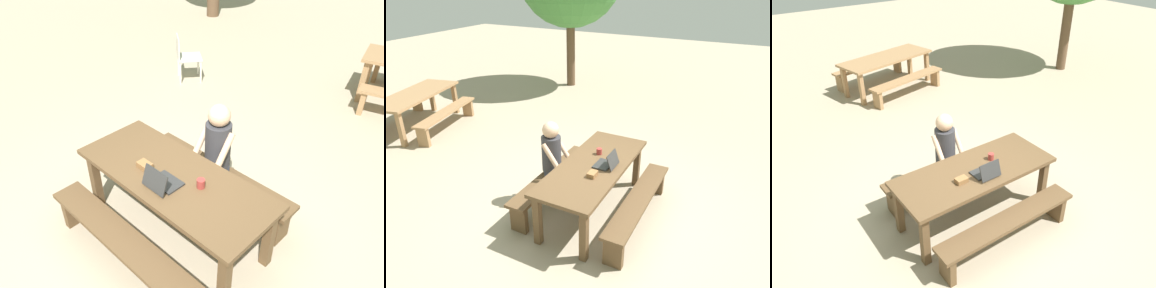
{
  "view_description": "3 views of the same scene",
  "coord_description": "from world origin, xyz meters",
  "views": [
    {
      "loc": [
        2.08,
        -1.89,
        3.09
      ],
      "look_at": [
        0.01,
        0.25,
        1.02
      ],
      "focal_mm": 35.07,
      "sensor_mm": 36.0,
      "label": 1
    },
    {
      "loc": [
        -3.84,
        -1.75,
        3.15
      ],
      "look_at": [
        0.01,
        0.25,
        1.02
      ],
      "focal_mm": 32.98,
      "sensor_mm": 36.0,
      "label": 2
    },
    {
      "loc": [
        -2.31,
        -3.0,
        3.46
      ],
      "look_at": [
        0.01,
        0.25,
        1.02
      ],
      "focal_mm": 34.24,
      "sensor_mm": 36.0,
      "label": 3
    }
  ],
  "objects": [
    {
      "name": "picnic_table_mid",
      "position": [
        1.01,
        4.75,
        0.67
      ],
      "size": [
        2.27,
        1.32,
        0.77
      ],
      "rotation": [
        0.0,
        0.0,
        0.24
      ],
      "color": "#9E754C",
      "rests_on": "ground"
    },
    {
      "name": "person_seated",
      "position": [
        -0.01,
        0.64,
        0.75
      ],
      "size": [
        0.39,
        0.4,
        1.27
      ],
      "color": "#333847",
      "rests_on": "ground"
    },
    {
      "name": "ground_plane",
      "position": [
        0.0,
        0.0,
        0.0
      ],
      "size": [
        30.0,
        30.0,
        0.0
      ],
      "primitive_type": "plane",
      "color": "tan"
    },
    {
      "name": "bench_near",
      "position": [
        0.0,
        -0.67,
        0.33
      ],
      "size": [
        1.94,
        0.3,
        0.44
      ],
      "color": "brown",
      "rests_on": "ground"
    },
    {
      "name": "laptop",
      "position": [
        0.04,
        -0.18,
        0.82
      ],
      "size": [
        0.29,
        0.29,
        0.22
      ],
      "rotation": [
        0.0,
        0.0,
        3.14
      ],
      "color": "#2D2D2D",
      "rests_on": "picnic_table_front"
    },
    {
      "name": "bench_far",
      "position": [
        0.0,
        0.67,
        0.33
      ],
      "size": [
        1.94,
        0.3,
        0.44
      ],
      "color": "brown",
      "rests_on": "ground"
    },
    {
      "name": "picnic_table_front",
      "position": [
        0.0,
        0.0,
        0.66
      ],
      "size": [
        2.09,
        0.85,
        0.77
      ],
      "color": "brown",
      "rests_on": "ground"
    },
    {
      "name": "small_pouch",
      "position": [
        -0.29,
        -0.11,
        0.8
      ],
      "size": [
        0.15,
        0.1,
        0.06
      ],
      "color": "olive",
      "rests_on": "picnic_table_front"
    },
    {
      "name": "bench_mid_south",
      "position": [
        1.18,
        4.07,
        0.34
      ],
      "size": [
        1.94,
        0.74,
        0.44
      ],
      "rotation": [
        0.0,
        0.0,
        0.24
      ],
      "color": "#9E754C",
      "rests_on": "ground"
    },
    {
      "name": "bench_mid_north",
      "position": [
        0.85,
        5.43,
        0.34
      ],
      "size": [
        1.94,
        0.74,
        0.44
      ],
      "rotation": [
        0.0,
        0.0,
        0.24
      ],
      "color": "#9E754C",
      "rests_on": "ground"
    },
    {
      "name": "coffee_mug",
      "position": [
        0.31,
        0.06,
        0.81
      ],
      "size": [
        0.08,
        0.08,
        0.09
      ],
      "color": "#99332D",
      "rests_on": "picnic_table_front"
    }
  ]
}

